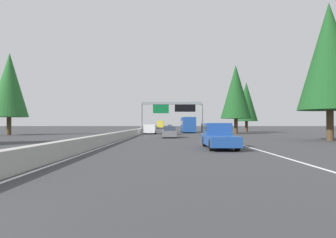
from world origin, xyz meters
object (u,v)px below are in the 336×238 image
object	(u,v)px
minivan_far_right	(150,129)
conifer_left_near	(9,85)
box_truck_far_center	(161,124)
sign_gantry_overhead	(173,108)
conifer_right_near	(236,92)
conifer_right_mid	(246,102)
sedan_far_left	(169,130)
sedan_mid_right	(169,132)
sedan_distant_b	(170,127)
bus_near_right	(188,124)
pickup_near_center	(219,136)
conifer_right_foreground	(329,56)

from	to	relation	value
minivan_far_right	conifer_left_near	xyz separation A→B (m)	(-5.36, 22.11, 7.04)
conifer_left_near	box_truck_far_center	bearing A→B (deg)	-18.64
sign_gantry_overhead	minivan_far_right	xyz separation A→B (m)	(-7.52, 4.07, -4.01)
conifer_right_near	conifer_left_near	bearing A→B (deg)	100.65
sign_gantry_overhead	conifer_right_mid	xyz separation A→B (m)	(4.40, -16.18, 1.64)
sign_gantry_overhead	minivan_far_right	distance (m)	9.45
sedan_far_left	sedan_mid_right	distance (m)	10.42
sign_gantry_overhead	sedan_distant_b	distance (m)	43.70
bus_near_right	conifer_right_mid	bearing A→B (deg)	-77.49
sedan_far_left	sign_gantry_overhead	bearing A→B (deg)	-4.26
sign_gantry_overhead	sedan_far_left	size ratio (longest dim) A/B	2.88
conifer_right_mid	sedan_distant_b	bearing A→B (deg)	23.16
sedan_distant_b	conifer_right_mid	world-z (taller)	conifer_right_mid
sign_gantry_overhead	conifer_right_mid	size ratio (longest dim) A/B	1.17
minivan_far_right	conifer_right_mid	size ratio (longest dim) A/B	0.46
sign_gantry_overhead	sedan_distant_b	bearing A→B (deg)	0.71
pickup_near_center	bus_near_right	world-z (taller)	bus_near_right
sign_gantry_overhead	conifer_right_near	distance (m)	13.18
sedan_far_left	minivan_far_right	world-z (taller)	minivan_far_right
pickup_near_center	conifer_right_foreground	xyz separation A→B (m)	(9.66, -13.63, 8.20)
pickup_near_center	sedan_distant_b	xyz separation A→B (m)	(80.63, 3.55, -0.23)
sedan_distant_b	bus_near_right	xyz separation A→B (m)	(-41.98, -3.70, 1.03)
bus_near_right	conifer_left_near	xyz separation A→B (m)	(-14.39, 29.34, 6.27)
sign_gantry_overhead	conifer_left_near	world-z (taller)	conifer_left_near
sedan_mid_right	box_truck_far_center	size ratio (longest dim) A/B	0.52
sedan_far_left	conifer_right_foreground	distance (m)	25.72
bus_near_right	sedan_distant_b	bearing A→B (deg)	5.03
sedan_mid_right	conifer_right_near	distance (m)	20.66
box_truck_far_center	pickup_near_center	bearing A→B (deg)	-175.50
sign_gantry_overhead	box_truck_far_center	xyz separation A→B (m)	(52.69, 4.07, -3.35)
box_truck_far_center	bus_near_right	world-z (taller)	bus_near_right
sign_gantry_overhead	conifer_left_near	size ratio (longest dim) A/B	0.97
sedan_distant_b	conifer_right_foreground	world-z (taller)	conifer_right_foreground
minivan_far_right	conifer_right_foreground	world-z (taller)	conifer_right_foreground
sedan_distant_b	sedan_mid_right	size ratio (longest dim) A/B	1.00
sign_gantry_overhead	sedan_far_left	distance (m)	11.40
box_truck_far_center	bus_near_right	bearing A→B (deg)	-171.97
sedan_far_left	conifer_right_near	size ratio (longest dim) A/B	0.35
sedan_distant_b	conifer_left_near	xyz separation A→B (m)	(-56.37, 25.64, 7.31)
conifer_right_near	sign_gantry_overhead	bearing A→B (deg)	63.33
sedan_far_left	conifer_right_mid	bearing A→B (deg)	-48.63
minivan_far_right	conifer_right_foreground	bearing A→B (deg)	-133.94
minivan_far_right	sedan_distant_b	distance (m)	51.13
sign_gantry_overhead	sedan_mid_right	world-z (taller)	sign_gantry_overhead
conifer_right_mid	conifer_left_near	bearing A→B (deg)	112.19
minivan_far_right	bus_near_right	world-z (taller)	bus_near_right
pickup_near_center	minivan_far_right	world-z (taller)	pickup_near_center
sign_gantry_overhead	minivan_far_right	bearing A→B (deg)	151.56
box_truck_far_center	conifer_right_near	bearing A→B (deg)	-165.07
box_truck_far_center	minivan_far_right	bearing A→B (deg)	179.99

